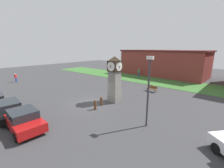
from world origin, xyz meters
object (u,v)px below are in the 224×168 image
at_px(bollard_near_tower, 101,101).
at_px(street_lamp_near_road, 148,87).
at_px(car_near_tower, 9,109).
at_px(bench, 152,88).
at_px(clock_tower, 115,79).
at_px(car_by_building, 24,120).
at_px(pedestrian_by_cars, 139,72).
at_px(bollard_mid_row, 95,105).
at_px(pedestrian_crossing_lot, 16,77).

xyz_separation_m(bollard_near_tower, street_lamp_near_road, (5.90, -0.81, 2.77)).
distance_m(car_near_tower, bench, 17.13).
xyz_separation_m(clock_tower, car_near_tower, (-4.56, -9.47, -1.97)).
height_order(bollard_near_tower, bench, bollard_near_tower).
height_order(clock_tower, car_by_building, clock_tower).
bearing_deg(bench, pedestrian_by_cars, 129.99).
bearing_deg(bollard_mid_row, car_by_building, -101.45).
distance_m(clock_tower, pedestrian_crossing_lot, 20.62).
height_order(bench, pedestrian_by_cars, pedestrian_by_cars).
bearing_deg(pedestrian_crossing_lot, car_near_tower, -19.03).
xyz_separation_m(car_near_tower, pedestrian_by_cars, (-1.47, 24.99, 0.22)).
height_order(bollard_near_tower, car_near_tower, car_near_tower).
xyz_separation_m(car_by_building, pedestrian_by_cars, (-4.88, 24.89, 0.18)).
bearing_deg(bench, car_by_building, -99.41).
height_order(car_by_building, street_lamp_near_road, street_lamp_near_road).
relative_size(car_by_building, street_lamp_near_road, 0.71).
height_order(bollard_mid_row, pedestrian_crossing_lot, pedestrian_crossing_lot).
bearing_deg(clock_tower, street_lamp_near_road, -26.02).
distance_m(bollard_near_tower, car_near_tower, 8.67).
xyz_separation_m(car_near_tower, bench, (6.05, 16.03, -0.21)).
distance_m(bollard_near_tower, car_by_building, 7.48).
bearing_deg(street_lamp_near_road, car_by_building, -135.82).
bearing_deg(car_by_building, bollard_near_tower, 83.12).
distance_m(car_near_tower, street_lamp_near_road, 12.47).
height_order(car_near_tower, car_by_building, car_by_building).
bearing_deg(car_near_tower, bench, 69.33).
relative_size(clock_tower, car_by_building, 1.33).
height_order(clock_tower, pedestrian_by_cars, clock_tower).
height_order(clock_tower, bollard_near_tower, clock_tower).
bearing_deg(bollard_near_tower, clock_tower, 82.61).
height_order(bollard_near_tower, pedestrian_crossing_lot, pedestrian_crossing_lot).
distance_m(bollard_near_tower, street_lamp_near_road, 6.57).
bearing_deg(pedestrian_crossing_lot, clock_tower, 11.50).
height_order(clock_tower, bench, clock_tower).
xyz_separation_m(clock_tower, bollard_mid_row, (0.10, -3.20, -2.18)).
height_order(pedestrian_by_cars, street_lamp_near_road, street_lamp_near_road).
bearing_deg(clock_tower, bollard_near_tower, -97.39).
bearing_deg(pedestrian_by_cars, bollard_mid_row, -71.88).
bearing_deg(bollard_mid_row, car_near_tower, -126.60).
relative_size(clock_tower, bollard_near_tower, 5.36).
bearing_deg(car_near_tower, pedestrian_crossing_lot, 160.97).
height_order(car_near_tower, bench, car_near_tower).
xyz_separation_m(bollard_near_tower, bollard_mid_row, (0.35, -1.25, 0.03)).
distance_m(clock_tower, pedestrian_by_cars, 16.74).
bearing_deg(car_by_building, bench, 80.59).
relative_size(car_by_building, pedestrian_by_cars, 2.36).
relative_size(clock_tower, bench, 3.17).
xyz_separation_m(clock_tower, car_by_building, (-1.15, -9.37, -1.92)).
relative_size(car_by_building, pedestrian_crossing_lot, 2.44).
xyz_separation_m(bollard_near_tower, pedestrian_by_cars, (-5.77, 17.47, 0.46)).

